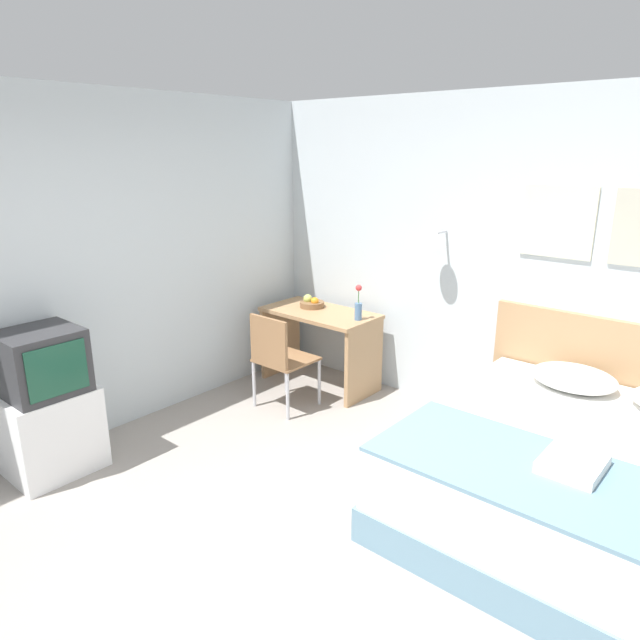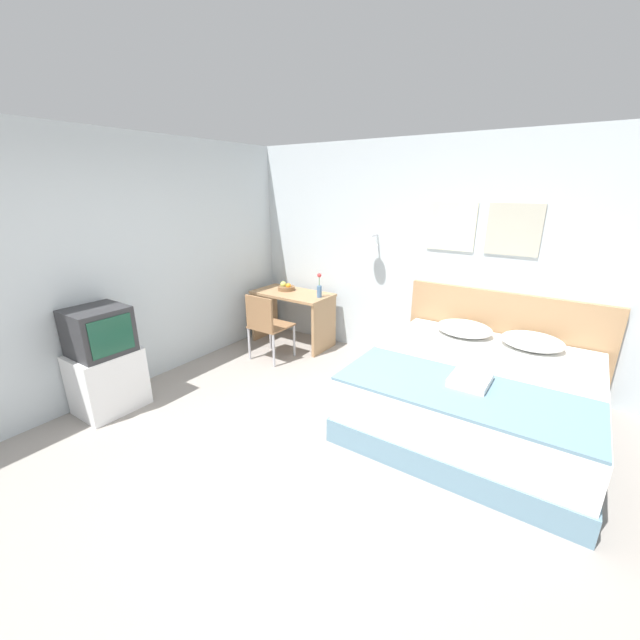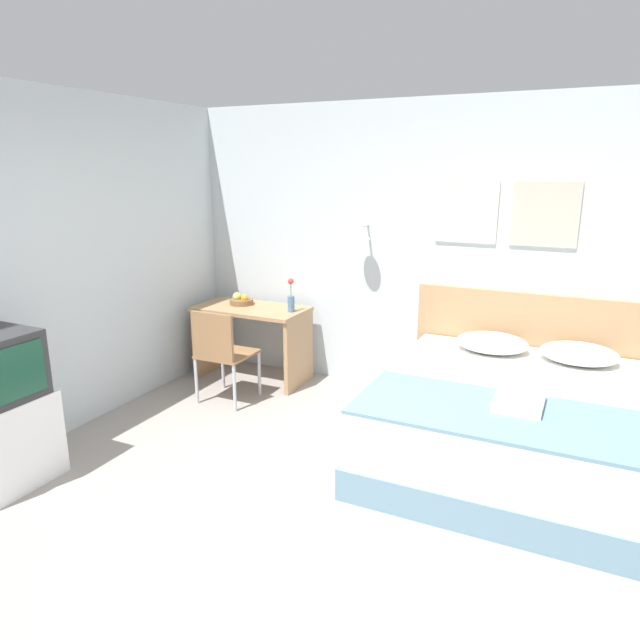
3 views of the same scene
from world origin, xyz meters
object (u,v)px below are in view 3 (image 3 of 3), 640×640
object	(u,v)px
bed	(519,426)
desk	(252,330)
headboard	(536,354)
pillow_right	(579,354)
pillow_left	(492,343)
tv_stand	(3,441)
throw_blanket	(511,416)
flower_vase	(291,299)
fruit_bowl	(241,301)
desk_chair	(220,349)
folded_towel_near_foot	(519,402)

from	to	relation	value
bed	desk	size ratio (longest dim) A/B	1.82
headboard	desk	bearing A→B (deg)	-172.17
desk	pillow_right	bearing A→B (deg)	0.95
pillow_left	tv_stand	size ratio (longest dim) A/B	0.95
headboard	throw_blanket	distance (m)	1.60
flower_vase	fruit_bowl	bearing A→B (deg)	175.35
throw_blanket	flower_vase	bearing A→B (deg)	150.46
desk	tv_stand	bearing A→B (deg)	-100.23
fruit_bowl	tv_stand	world-z (taller)	fruit_bowl
headboard	desk_chair	distance (m)	2.74
bed	desk	world-z (taller)	desk
desk_chair	headboard	bearing A→B (deg)	21.85
fruit_bowl	flower_vase	bearing A→B (deg)	-4.65
headboard	bed	bearing A→B (deg)	-90.00
folded_towel_near_foot	desk_chair	size ratio (longest dim) A/B	0.40
bed	headboard	bearing A→B (deg)	90.00
tv_stand	throw_blanket	bearing A→B (deg)	20.96
desk	fruit_bowl	world-z (taller)	fruit_bowl
throw_blanket	flower_vase	distance (m)	2.52
pillow_right	tv_stand	world-z (taller)	pillow_right
pillow_left	desk_chair	xyz separation A→B (m)	(-2.21, -0.71, -0.16)
headboard	folded_towel_near_foot	xyz separation A→B (m)	(0.03, -1.46, 0.13)
throw_blanket	fruit_bowl	distance (m)	3.07
desk_chair	tv_stand	world-z (taller)	desk_chair
bed	desk	distance (m)	2.72
bed	headboard	world-z (taller)	headboard
flower_vase	desk_chair	bearing A→B (deg)	-118.38
bed	tv_stand	bearing A→B (deg)	-150.29
headboard	folded_towel_near_foot	size ratio (longest dim) A/B	6.07
folded_towel_near_foot	pillow_left	bearing A→B (deg)	107.22
folded_towel_near_foot	desk	world-z (taller)	desk
pillow_right	throw_blanket	xyz separation A→B (m)	(-0.33, -1.28, -0.06)
throw_blanket	headboard	bearing A→B (deg)	90.00
headboard	pillow_right	size ratio (longest dim) A/B	3.61
pillow_right	flower_vase	size ratio (longest dim) A/B	1.79
bed	desk_chair	bearing A→B (deg)	179.97
bed	fruit_bowl	size ratio (longest dim) A/B	8.45
tv_stand	desk	bearing A→B (deg)	79.77
tv_stand	bed	bearing A→B (deg)	29.71
fruit_bowl	folded_towel_near_foot	bearing A→B (deg)	-22.25
throw_blanket	flower_vase	world-z (taller)	flower_vase
pillow_left	tv_stand	bearing A→B (deg)	-138.07
bed	desk	bearing A→B (deg)	165.92
bed	headboard	xyz separation A→B (m)	(-0.00, 1.02, 0.23)
bed	flower_vase	distance (m)	2.35
pillow_left	fruit_bowl	size ratio (longest dim) A/B	2.46
throw_blanket	tv_stand	xyz separation A→B (m)	(-3.06, -1.17, -0.31)
pillow_right	desk	size ratio (longest dim) A/B	0.53
bed	desk_chair	size ratio (longest dim) A/B	2.29
pillow_right	fruit_bowl	xyz separation A→B (m)	(-3.11, 0.00, 0.11)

